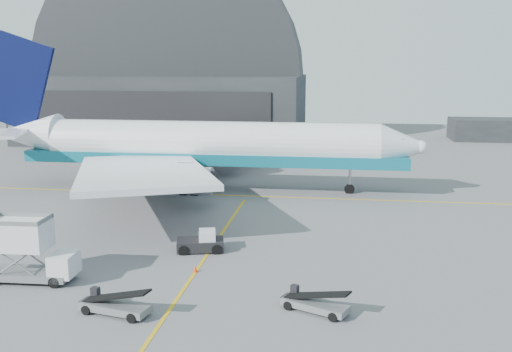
# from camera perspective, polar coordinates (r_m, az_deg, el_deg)

# --- Properties ---
(ground) EXTENTS (200.00, 200.00, 0.00)m
(ground) POSITION_cam_1_polar(r_m,az_deg,el_deg) (43.49, -4.99, -7.98)
(ground) COLOR #565659
(ground) RESTS_ON ground
(taxi_lines) EXTENTS (80.00, 42.12, 0.02)m
(taxi_lines) POSITION_cam_1_polar(r_m,az_deg,el_deg) (55.35, -2.04, -3.71)
(taxi_lines) COLOR gold
(taxi_lines) RESTS_ON ground
(hangar) EXTENTS (50.00, 28.30, 28.00)m
(hangar) POSITION_cam_1_polar(r_m,az_deg,el_deg) (109.63, -8.72, 8.63)
(hangar) COLOR black
(hangar) RESTS_ON ground
(distant_bldg_a) EXTENTS (14.00, 8.00, 4.00)m
(distant_bldg_a) POSITION_cam_1_polar(r_m,az_deg,el_deg) (116.44, 22.22, 3.35)
(distant_bldg_a) COLOR black
(distant_bldg_a) RESTS_ON ground
(airliner) EXTENTS (51.61, 50.05, 18.11)m
(airliner) POSITION_cam_1_polar(r_m,az_deg,el_deg) (65.45, -6.13, 3.08)
(airliner) COLOR white
(airliner) RESTS_ON ground
(catering_truck) EXTENTS (6.07, 2.50, 4.12)m
(catering_truck) POSITION_cam_1_polar(r_m,az_deg,el_deg) (40.84, -21.91, -6.98)
(catering_truck) COLOR slate
(catering_truck) RESTS_ON ground
(pushback_tug) EXTENTS (3.93, 2.80, 1.65)m
(pushback_tug) POSITION_cam_1_polar(r_m,az_deg,el_deg) (44.51, -5.45, -6.68)
(pushback_tug) COLOR black
(pushback_tug) RESTS_ON ground
(belt_loader_a) EXTENTS (4.55, 2.30, 1.70)m
(belt_loader_a) POSITION_cam_1_polar(r_m,az_deg,el_deg) (34.76, -13.97, -12.42)
(belt_loader_a) COLOR slate
(belt_loader_a) RESTS_ON ground
(belt_loader_b) EXTENTS (4.21, 2.86, 1.61)m
(belt_loader_b) POSITION_cam_1_polar(r_m,az_deg,el_deg) (34.25, 5.86, -12.55)
(belt_loader_b) COLOR slate
(belt_loader_b) RESTS_ON ground
(traffic_cone) EXTENTS (0.32, 0.32, 0.47)m
(traffic_cone) POSITION_cam_1_polar(r_m,az_deg,el_deg) (40.31, -6.10, -9.24)
(traffic_cone) COLOR #EF3507
(traffic_cone) RESTS_ON ground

